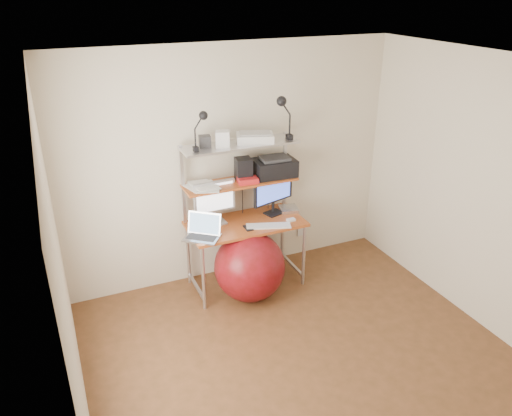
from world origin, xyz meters
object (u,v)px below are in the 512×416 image
Objects in this scene: monitor_black at (273,191)px; exercise_ball at (250,266)px; printer at (274,167)px; monitor_silver at (215,199)px; laptop at (203,232)px.

monitor_black is 0.71× the size of exercise_ball.
printer is (0.03, 0.04, 0.25)m from monitor_black.
printer reaches higher than monitor_silver.
laptop is (-0.86, -0.22, -0.21)m from monitor_black.
laptop is (-0.21, -0.25, -0.21)m from monitor_silver.
monitor_silver reaches higher than exercise_ball.
exercise_ball is at bearing -136.41° from printer.
laptop reaches higher than exercise_ball.
monitor_silver is at bearing 87.43° from laptop.
printer is (0.67, 0.01, 0.25)m from monitor_silver.
laptop is 1.03m from printer.
monitor_silver is at bearing -175.94° from printer.
monitor_silver is 0.77m from exercise_ball.
monitor_silver is 0.72m from printer.
exercise_ball is (0.22, -0.37, -0.64)m from monitor_silver.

